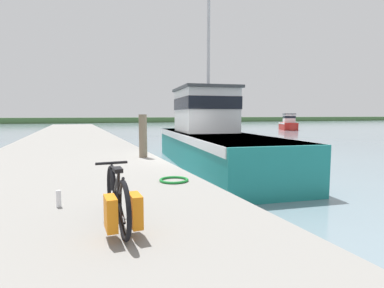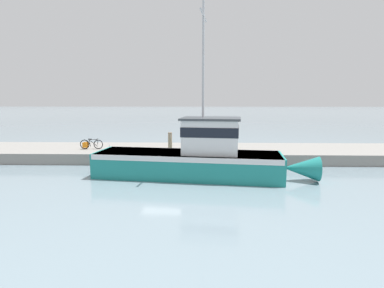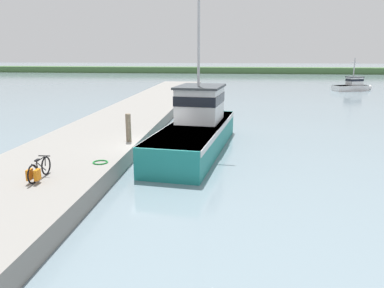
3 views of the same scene
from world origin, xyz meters
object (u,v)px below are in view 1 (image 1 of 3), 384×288
Objects in this scene: boat_orange_near at (288,124)px; water_bottle_on_curb at (59,199)px; mooring_post at (143,136)px; fishing_boat_main at (210,137)px; boat_white_moored at (224,123)px; bicycle_touring at (119,201)px.

water_bottle_on_curb is at bearing 73.61° from boat_orange_near.
mooring_post is at bearing 71.03° from boat_orange_near.
fishing_boat_main is at bearing 50.02° from water_bottle_on_curb.
water_bottle_on_curb is (-2.39, -4.90, -0.59)m from mooring_post.
boat_orange_near reaches higher than water_bottle_on_curb.
boat_orange_near is (5.32, -10.01, 0.14)m from boat_white_moored.
fishing_boat_main is at bearing -49.67° from boat_white_moored.
boat_orange_near is at bearing 6.88° from boat_white_moored.
mooring_post is (-27.05, -25.69, 0.60)m from boat_orange_near.
fishing_boat_main is at bearing 72.56° from boat_orange_near.
fishing_boat_main is 8.77× the size of mooring_post.
mooring_post is 5.54× the size of water_bottle_on_curb.
bicycle_touring is 6.57× the size of water_bottle_on_curb.
bicycle_touring is 1.19× the size of mooring_post.
fishing_boat_main is at bearing 30.15° from mooring_post.
boat_white_moored reaches higher than bicycle_touring.
boat_orange_near is at bearing 46.10° from water_bottle_on_curb.
boat_white_moored is 47.94m from bicycle_touring.
fishing_boat_main is 33.54m from boat_orange_near.
boat_white_moored reaches higher than boat_orange_near.
water_bottle_on_curb is (-0.75, 1.26, -0.22)m from bicycle_touring.
fishing_boat_main is at bearing 57.25° from bicycle_touring.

